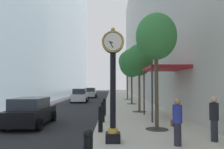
# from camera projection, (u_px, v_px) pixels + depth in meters

# --- Properties ---
(ground_plane) EXTENTS (110.00, 110.00, 0.00)m
(ground_plane) POSITION_uv_depth(u_px,v_px,m) (106.00, 102.00, 28.53)
(ground_plane) COLOR #262628
(ground_plane) RESTS_ON ground
(sidewalk_right) EXTENTS (5.46, 80.00, 0.14)m
(sidewalk_right) POSITION_uv_depth(u_px,v_px,m) (125.00, 100.00, 31.52)
(sidewalk_right) COLOR beige
(sidewalk_right) RESTS_ON ground
(building_block_right) EXTENTS (9.00, 80.00, 26.14)m
(building_block_right) POSITION_uv_depth(u_px,v_px,m) (175.00, 10.00, 32.07)
(building_block_right) COLOR #B7B2A8
(building_block_right) RESTS_ON ground
(street_clock) EXTENTS (0.84, 0.55, 4.36)m
(street_clock) POSITION_uv_depth(u_px,v_px,m) (113.00, 79.00, 8.36)
(street_clock) COLOR black
(street_clock) RESTS_ON sidewalk_right
(bollard_third) EXTENTS (0.22, 0.22, 1.20)m
(bollard_third) POSITION_uv_depth(u_px,v_px,m) (101.00, 118.00, 10.04)
(bollard_third) COLOR black
(bollard_third) RESTS_ON sidewalk_right
(bollard_fourth) EXTENTS (0.22, 0.22, 1.20)m
(bollard_fourth) POSITION_uv_depth(u_px,v_px,m) (103.00, 111.00, 12.64)
(bollard_fourth) COLOR black
(bollard_fourth) RESTS_ON sidewalk_right
(bollard_fifth) EXTENTS (0.22, 0.22, 1.20)m
(bollard_fifth) POSITION_uv_depth(u_px,v_px,m) (105.00, 106.00, 15.24)
(bollard_fifth) COLOR black
(bollard_fifth) RESTS_ON sidewalk_right
(street_tree_near) EXTENTS (2.00, 2.00, 5.67)m
(street_tree_near) POSITION_uv_depth(u_px,v_px,m) (156.00, 37.00, 10.78)
(street_tree_near) COLOR #333335
(street_tree_near) RESTS_ON sidewalk_right
(street_tree_mid_near) EXTENTS (2.19, 2.19, 5.36)m
(street_tree_mid_near) POSITION_uv_depth(u_px,v_px,m) (139.00, 60.00, 17.48)
(street_tree_mid_near) COLOR #333335
(street_tree_mid_near) RESTS_ON sidewalk_right
(street_tree_mid_far) EXTENTS (2.73, 2.73, 6.07)m
(street_tree_mid_far) POSITION_uv_depth(u_px,v_px,m) (132.00, 63.00, 24.22)
(street_tree_mid_far) COLOR #333335
(street_tree_mid_far) RESTS_ON sidewalk_right
(street_tree_far) EXTENTS (2.44, 2.44, 6.80)m
(street_tree_far) POSITION_uv_depth(u_px,v_px,m) (128.00, 61.00, 30.98)
(street_tree_far) COLOR #333335
(street_tree_far) RESTS_ON sidewalk_right
(pedestrian_walking) EXTENTS (0.44, 0.52, 1.69)m
(pedestrian_walking) POSITION_uv_depth(u_px,v_px,m) (178.00, 120.00, 7.85)
(pedestrian_walking) COLOR #23232D
(pedestrian_walking) RESTS_ON sidewalk_right
(pedestrian_by_clock) EXTENTS (0.44, 0.44, 1.71)m
(pedestrian_by_clock) POSITION_uv_depth(u_px,v_px,m) (214.00, 117.00, 8.40)
(pedestrian_by_clock) COLOR #23232D
(pedestrian_by_clock) RESTS_ON sidewalk_right
(storefront_awning) EXTENTS (2.40, 3.60, 3.30)m
(storefront_awning) POSITION_uv_depth(u_px,v_px,m) (164.00, 69.00, 14.28)
(storefront_awning) COLOR maroon
(storefront_awning) RESTS_ON sidewalk_right
(car_black_near) EXTENTS (2.06, 4.20, 1.57)m
(car_black_near) POSITION_uv_depth(u_px,v_px,m) (31.00, 112.00, 12.28)
(car_black_near) COLOR black
(car_black_near) RESTS_ON ground
(car_white_mid) EXTENTS (2.09, 4.12, 1.73)m
(car_white_mid) POSITION_uv_depth(u_px,v_px,m) (80.00, 96.00, 27.95)
(car_white_mid) COLOR silver
(car_white_mid) RESTS_ON ground
(car_silver_far) EXTENTS (2.00, 4.24, 1.68)m
(car_silver_far) POSITION_uv_depth(u_px,v_px,m) (91.00, 93.00, 37.27)
(car_silver_far) COLOR #B7BABF
(car_silver_far) RESTS_ON ground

